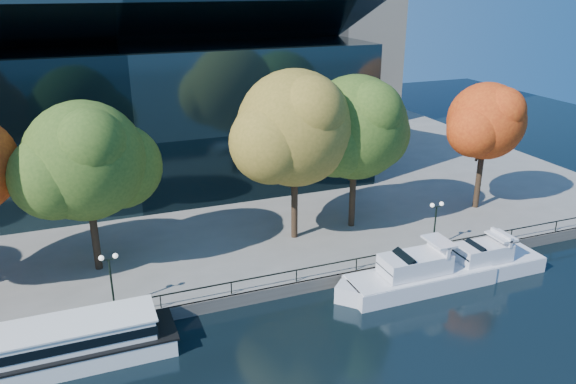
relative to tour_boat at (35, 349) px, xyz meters
name	(u,v)px	position (x,y,z in m)	size (l,w,h in m)	color
ground	(245,331)	(12.82, -0.76, -1.39)	(160.00, 160.00, 0.00)	black
promenade	(159,166)	(12.82, 35.61, -0.89)	(90.00, 67.08, 1.00)	slate
railing	(231,283)	(12.82, 2.49, 0.55)	(88.20, 0.08, 0.99)	black
convention_building	(123,113)	(8.82, 31.03, 7.12)	(50.00, 24.57, 21.43)	black
tour_boat	(35,349)	(0.00, 0.00, 0.00)	(17.17, 3.83, 3.26)	white
cruiser_near	(415,275)	(26.42, -0.12, -0.22)	(12.93, 3.33, 3.75)	silver
cruiser_far	(482,263)	(32.57, -0.22, -0.29)	(10.61, 2.94, 3.47)	silver
tree_2	(88,163)	(4.41, 9.86, 8.21)	(10.96, 8.99, 13.17)	black
tree_3	(297,130)	(20.77, 9.73, 9.17)	(11.97, 9.82, 14.55)	black
tree_4	(358,129)	(26.53, 10.14, 8.63)	(11.24, 9.22, 13.70)	black
tree_5	(487,123)	(40.03, 9.75, 8.13)	(9.04, 7.41, 12.30)	black
lamp_1	(110,269)	(4.85, 3.74, 2.60)	(1.26, 0.36, 4.03)	black
lamp_2	(436,214)	(30.71, 3.74, 2.60)	(1.26, 0.36, 4.03)	black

